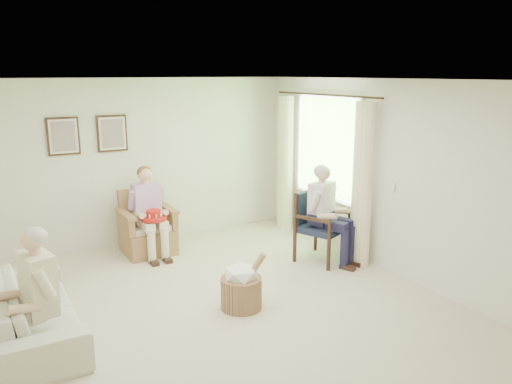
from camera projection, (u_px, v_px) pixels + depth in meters
floor at (219, 306)px, 5.87m from camera, size 5.50×5.50×0.00m
back_wall at (142, 162)px, 7.89m from camera, size 5.00×0.04×2.60m
front_wall at (399, 289)px, 3.25m from camera, size 5.00×0.04×2.60m
right_wall at (383, 176)px, 6.77m from camera, size 0.04×5.50×2.60m
ceiling at (215, 80)px, 5.26m from camera, size 5.00×5.50×0.02m
window at (327, 145)px, 7.70m from camera, size 0.13×2.50×1.63m
curtain_left at (362, 185)px, 6.91m from camera, size 0.34×0.34×2.30m
curtain_right at (285, 164)px, 8.57m from camera, size 0.34×0.34×2.30m
framed_print_left at (63, 136)px, 7.19m from camera, size 0.45×0.05×0.55m
framed_print_right at (112, 133)px, 7.53m from camera, size 0.45×0.05×0.55m
wicker_armchair at (147, 233)px, 7.57m from camera, size 0.75×0.74×0.95m
wood_armchair at (319, 222)px, 7.26m from camera, size 0.65×0.61×1.00m
sofa at (34, 310)px, 5.14m from camera, size 2.01×0.78×0.59m
person_wicker at (148, 206)px, 7.35m from camera, size 0.40×0.63×1.31m
person_dark at (326, 207)px, 7.06m from camera, size 0.40×0.62×1.38m
person_sofa at (35, 288)px, 4.67m from camera, size 0.42×0.63×1.25m
red_hat at (154, 216)px, 7.20m from camera, size 0.38×0.38×0.14m
hatbox at (241, 286)px, 5.76m from camera, size 0.64×0.64×0.71m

